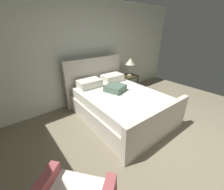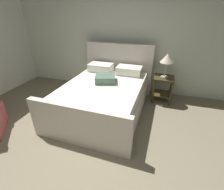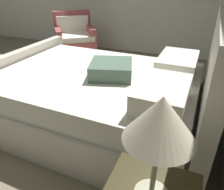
{
  "view_description": "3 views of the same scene",
  "coord_description": "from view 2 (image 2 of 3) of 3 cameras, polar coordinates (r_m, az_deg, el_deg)",
  "views": [
    {
      "loc": [
        -2.18,
        -0.35,
        1.92
      ],
      "look_at": [
        -0.3,
        1.95,
        0.51
      ],
      "focal_mm": 22.55,
      "sensor_mm": 36.0,
      "label": 1
    },
    {
      "loc": [
        0.81,
        -1.02,
        1.92
      ],
      "look_at": [
        -0.04,
        1.74,
        0.41
      ],
      "focal_mm": 25.77,
      "sensor_mm": 36.0,
      "label": 2
    },
    {
      "loc": [
        1.61,
        2.67,
        1.49
      ],
      "look_at": [
        -0.03,
        2.0,
        0.53
      ],
      "focal_mm": 34.97,
      "sensor_mm": 36.0,
      "label": 3
    }
  ],
  "objects": [
    {
      "name": "wall_back",
      "position": [
        4.22,
        6.32,
        19.14
      ],
      "size": [
        6.18,
        0.12,
        2.63
      ],
      "primitive_type": "cube",
      "color": "silver",
      "rests_on": "ground"
    },
    {
      "name": "table_lamp_right",
      "position": [
        3.72,
        18.99,
        12.02
      ],
      "size": [
        0.29,
        0.29,
        0.53
      ],
      "color": "#B7B293",
      "rests_on": "nightstand_right"
    },
    {
      "name": "nightstand_right",
      "position": [
        3.91,
        17.64,
        3.39
      ],
      "size": [
        0.44,
        0.44,
        0.6
      ],
      "color": "#3A3219",
      "rests_on": "ground"
    },
    {
      "name": "bed",
      "position": [
        3.4,
        -2.58,
        0.1
      ],
      "size": [
        1.75,
        2.27,
        1.24
      ],
      "color": "beige",
      "rests_on": "ground"
    },
    {
      "name": "ground_plane",
      "position": [
        2.33,
        -13.49,
        -29.62
      ],
      "size": [
        6.06,
        6.04,
        0.02
      ],
      "primitive_type": "cube",
      "color": "#776D56"
    }
  ]
}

